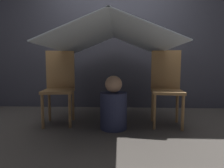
# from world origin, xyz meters

# --- Properties ---
(ground_plane) EXTENTS (8.80, 8.80, 0.00)m
(ground_plane) POSITION_xyz_m (0.00, 0.00, 0.00)
(ground_plane) COLOR #47423D
(wall_back) EXTENTS (7.00, 0.05, 2.50)m
(wall_back) POSITION_xyz_m (0.00, 1.29, 1.25)
(wall_back) COLOR #3D3D47
(wall_back) RESTS_ON ground_plane
(chair_left) EXTENTS (0.44, 0.44, 0.99)m
(chair_left) POSITION_xyz_m (-0.72, 0.33, 0.53)
(chair_left) COLOR olive
(chair_left) RESTS_ON ground_plane
(chair_right) EXTENTS (0.43, 0.43, 0.99)m
(chair_right) POSITION_xyz_m (0.72, 0.33, 0.53)
(chair_right) COLOR olive
(chair_right) RESTS_ON ground_plane
(sheet_canopy) EXTENTS (1.43, 1.48, 0.30)m
(sheet_canopy) POSITION_xyz_m (0.00, 0.25, 1.14)
(sheet_canopy) COLOR silver
(person_front) EXTENTS (0.33, 0.33, 0.66)m
(person_front) POSITION_xyz_m (0.02, 0.12, 0.28)
(person_front) COLOR #2D3351
(person_front) RESTS_ON ground_plane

